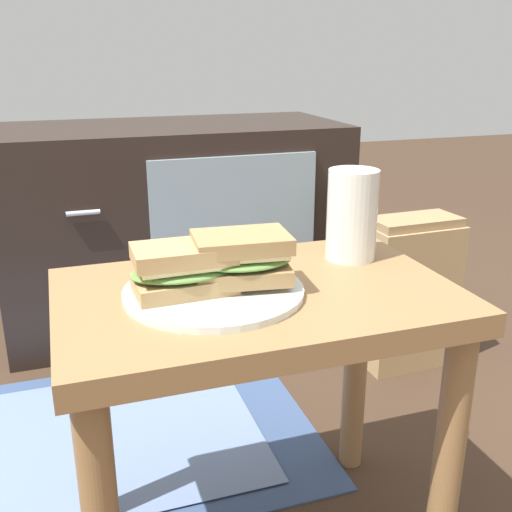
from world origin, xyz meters
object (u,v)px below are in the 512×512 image
Objects in this scene: plate at (214,291)px; paper_bag at (409,292)px; beer_glass at (352,217)px; tv_cabinet at (175,224)px; sandwich_front at (184,269)px; sandwich_back at (242,258)px.

paper_bag is at bearing 36.95° from plate.
tv_cabinet is at bearing 98.04° from beer_glass.
tv_cabinet is at bearing 79.97° from sandwich_front.
tv_cabinet is 2.44× the size of paper_bag.
plate is 0.83m from paper_bag.
sandwich_front is 0.88m from paper_bag.
sandwich_front reaches higher than paper_bag.
tv_cabinet is 3.84× the size of plate.
tv_cabinet reaches higher than paper_bag.
plate is at bearing 178.73° from sandwich_back.
plate is at bearing -162.00° from beer_glass.
sandwich_front reaches higher than plate.
tv_cabinet is at bearing 136.64° from paper_bag.
sandwich_front is at bearing 178.73° from sandwich_back.
sandwich_front is (-0.17, -0.95, 0.21)m from tv_cabinet.
plate is at bearing -143.05° from paper_bag.
sandwich_front is at bearing -164.54° from beer_glass.
sandwich_front is at bearing -100.03° from tv_cabinet.
beer_glass reaches higher than sandwich_back.
plate is at bearing -1.27° from sandwich_front.
plate is 0.06m from sandwich_back.
sandwich_back is 0.39× the size of paper_bag.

